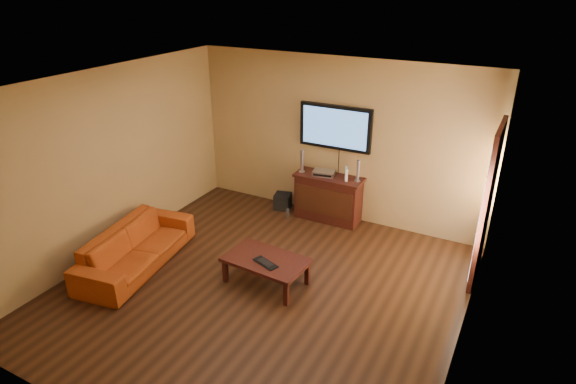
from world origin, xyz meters
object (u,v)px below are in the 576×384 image
Objects in this scene: media_console at (328,198)px; speaker_right at (358,172)px; speaker_left at (302,162)px; sofa at (135,241)px; av_receiver at (324,173)px; keyboard at (266,263)px; coffee_table at (266,262)px; subwoofer at (283,201)px; bottle at (288,213)px; television at (335,127)px; game_console at (346,174)px.

speaker_right is (0.48, 0.03, 0.56)m from media_console.
sofa is at bearing -118.18° from speaker_left.
sofa is at bearing -131.73° from speaker_right.
speaker_left is (-0.48, -0.03, 0.57)m from media_console.
av_receiver reaches higher than keyboard.
speaker_left is (-0.50, 2.07, 0.63)m from coffee_table.
av_receiver reaches higher than subwoofer.
sofa reaches higher than bottle.
television is at bearing 90.37° from coffee_table.
game_console is 0.75× the size of subwoofer.
game_console is (0.79, 0.02, -0.07)m from speaker_left.
bottle is 0.49× the size of keyboard.
media_console is 6.00× the size of bottle.
keyboard is at bearing -80.74° from subwoofer.
av_receiver is at bearing 30.33° from bottle.
bottle is (-0.63, 1.81, -0.25)m from coffee_table.
television is at bearing 90.00° from media_console.
keyboard is (0.07, -2.21, -0.01)m from media_console.
coffee_table reaches higher than subwoofer.
av_receiver is 0.41m from game_console.
coffee_table is at bearing -76.51° from speaker_left.
television is 4.44× the size of subwoofer.
game_console is at bearing -32.34° from television.
speaker_right is at bearing -17.54° from television.
subwoofer is at bearing 169.54° from av_receiver.
television is 2.67m from keyboard.
keyboard is (0.07, -2.39, -1.19)m from television.
speaker_right reaches higher than subwoofer.
av_receiver reaches higher than coffee_table.
media_console is 0.94× the size of television.
coffee_table is at bearing -122.30° from game_console.
coffee_table is at bearing -97.77° from av_receiver.
speaker_right is 0.59m from av_receiver.
media_console is 4.16× the size of subwoofer.
television is at bearing -42.83° from sofa.
media_console is at bearing -44.65° from sofa.
speaker_left is 0.97× the size of keyboard.
media_console reaches higher than sofa.
keyboard is at bearing -96.44° from av_receiver.
media_console is at bearing -176.59° from speaker_right.
coffee_table is at bearing -70.74° from bottle.
keyboard is at bearing -100.35° from speaker_right.
television reaches higher than bottle.
speaker_right is 0.19m from game_console.
sofa is at bearing -123.76° from television.
television is 0.80m from speaker_right.
coffee_table is 3.00× the size of speaker_left.
sofa is at bearing -118.28° from bottle.
bottle is at bearing -163.53° from speaker_right.
sofa reaches higher than subwoofer.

